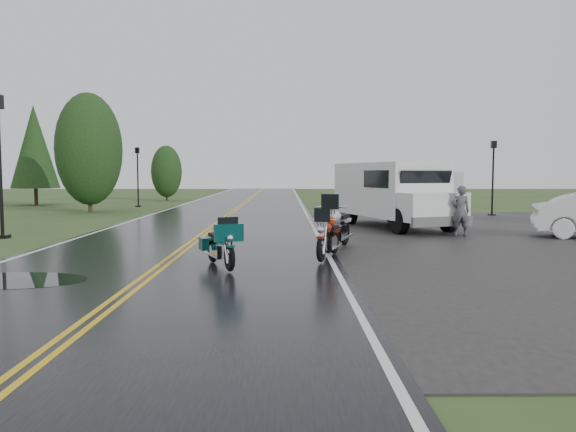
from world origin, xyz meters
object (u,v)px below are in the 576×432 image
object	(u,v)px
motorcycle_silver	(329,227)
lamp_post_far_left	(138,177)
person_at_van	(460,212)
lamp_post_near_left	(0,166)
van_white	(400,197)
lamp_post_far_right	(493,178)
motorcycle_red	(321,238)
motorcycle_teal	(230,247)

from	to	relation	value
motorcycle_silver	lamp_post_far_left	distance (m)	22.61
person_at_van	lamp_post_far_left	distance (m)	21.81
lamp_post_near_left	person_at_van	bearing A→B (deg)	0.74
van_white	person_at_van	distance (m)	2.01
person_at_van	lamp_post_far_right	distance (m)	10.01
lamp_post_far_left	lamp_post_far_right	distance (m)	20.29
motorcycle_silver	person_at_van	distance (m)	6.13
motorcycle_silver	lamp_post_near_left	size ratio (longest dim) A/B	0.54
motorcycle_red	motorcycle_teal	distance (m)	2.29
motorcycle_silver	lamp_post_far_left	bearing A→B (deg)	135.05
motorcycle_red	motorcycle_silver	world-z (taller)	motorcycle_silver
motorcycle_red	motorcycle_silver	xyz separation A→B (m)	(0.28, 1.35, 0.13)
motorcycle_red	motorcycle_teal	bearing A→B (deg)	-132.25
motorcycle_silver	van_white	size ratio (longest dim) A/B	0.39
motorcycle_silver	lamp_post_far_left	size ratio (longest dim) A/B	0.68
motorcycle_teal	lamp_post_far_right	world-z (taller)	lamp_post_far_right
motorcycle_teal	lamp_post_far_right	distance (m)	19.21
motorcycle_teal	van_white	xyz separation A→B (m)	(4.99, 7.30, 0.70)
motorcycle_teal	motorcycle_silver	world-z (taller)	motorcycle_silver
person_at_van	lamp_post_far_right	bearing A→B (deg)	-114.24
motorcycle_red	lamp_post_near_left	xyz separation A→B (m)	(-9.84, 5.23, 1.68)
van_white	lamp_post_far_right	world-z (taller)	lamp_post_far_right
van_white	motorcycle_red	bearing A→B (deg)	-134.87
motorcycle_teal	van_white	bearing A→B (deg)	34.03
lamp_post_far_left	van_white	bearing A→B (deg)	-50.45
van_white	lamp_post_far_left	size ratio (longest dim) A/B	1.76
motorcycle_red	van_white	xyz separation A→B (m)	(3.03, 6.11, 0.66)
motorcycle_red	lamp_post_near_left	distance (m)	11.27
motorcycle_silver	motorcycle_teal	bearing A→B (deg)	-112.79
motorcycle_red	person_at_van	bearing A→B (deg)	64.76
motorcycle_teal	lamp_post_near_left	bearing A→B (deg)	119.25
van_white	lamp_post_near_left	xyz separation A→B (m)	(-12.87, -0.88, 1.03)
motorcycle_teal	lamp_post_near_left	distance (m)	10.30
lamp_post_far_left	motorcycle_teal	bearing A→B (deg)	-71.12
motorcycle_red	person_at_van	size ratio (longest dim) A/B	1.25
motorcycle_teal	lamp_post_far_right	xyz separation A→B (m)	(11.18, 15.56, 1.26)
person_at_van	lamp_post_near_left	size ratio (longest dim) A/B	0.36
van_white	motorcycle_silver	bearing A→B (deg)	-138.54
motorcycle_teal	lamp_post_far_right	bearing A→B (deg)	32.72
motorcycle_teal	lamp_post_far_left	xyz separation A→B (m)	(-7.79, 22.77, 1.26)
person_at_van	lamp_post_far_left	size ratio (longest dim) A/B	0.45
motorcycle_red	motorcycle_silver	bearing A→B (deg)	95.02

